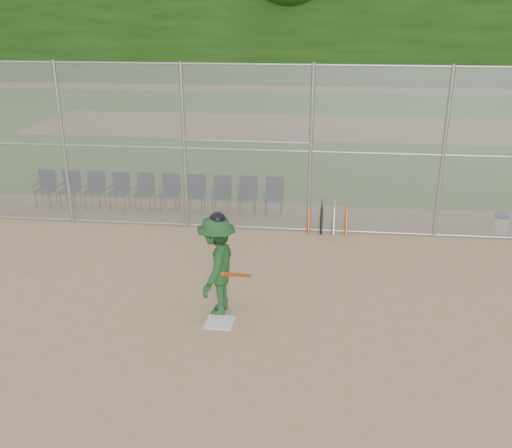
# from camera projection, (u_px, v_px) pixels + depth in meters

# --- Properties ---
(ground) EXTENTS (100.00, 100.00, 0.00)m
(ground) POSITION_uv_depth(u_px,v_px,m) (239.00, 340.00, 9.42)
(ground) COLOR tan
(ground) RESTS_ON ground
(grass_strip) EXTENTS (100.00, 100.00, 0.00)m
(grass_strip) POSITION_uv_depth(u_px,v_px,m) (294.00, 127.00, 26.13)
(grass_strip) COLOR #2D6C20
(grass_strip) RESTS_ON ground
(dirt_patch_far) EXTENTS (24.00, 24.00, 0.00)m
(dirt_patch_far) POSITION_uv_depth(u_px,v_px,m) (294.00, 127.00, 26.13)
(dirt_patch_far) COLOR tan
(dirt_patch_far) RESTS_ON ground
(backstop_fence) EXTENTS (16.09, 0.09, 4.00)m
(backstop_fence) POSITION_uv_depth(u_px,v_px,m) (268.00, 148.00, 13.33)
(backstop_fence) COLOR gray
(backstop_fence) RESTS_ON ground
(home_plate) EXTENTS (0.50, 0.50, 0.02)m
(home_plate) POSITION_uv_depth(u_px,v_px,m) (220.00, 322.00, 9.92)
(home_plate) COLOR silver
(home_plate) RESTS_ON ground
(batter_at_plate) EXTENTS (1.02, 1.40, 1.92)m
(batter_at_plate) POSITION_uv_depth(u_px,v_px,m) (217.00, 265.00, 9.96)
(batter_at_plate) COLOR #1C4620
(batter_at_plate) RESTS_ON ground
(water_cooler) EXTENTS (0.36, 0.36, 0.46)m
(water_cooler) POSITION_uv_depth(u_px,v_px,m) (501.00, 224.00, 13.81)
(water_cooler) COLOR white
(water_cooler) RESTS_ON ground
(spare_bats) EXTENTS (0.96, 0.37, 0.83)m
(spare_bats) POSITION_uv_depth(u_px,v_px,m) (328.00, 217.00, 13.71)
(spare_bats) COLOR #D84C14
(spare_bats) RESTS_ON ground
(chair_0) EXTENTS (0.54, 0.52, 0.96)m
(chair_0) POSITION_uv_depth(u_px,v_px,m) (45.00, 189.00, 15.62)
(chair_0) COLOR #0F1337
(chair_0) RESTS_ON ground
(chair_1) EXTENTS (0.54, 0.52, 0.96)m
(chair_1) POSITION_uv_depth(u_px,v_px,m) (70.00, 190.00, 15.54)
(chair_1) COLOR #0F1337
(chair_1) RESTS_ON ground
(chair_2) EXTENTS (0.54, 0.52, 0.96)m
(chair_2) POSITION_uv_depth(u_px,v_px,m) (94.00, 191.00, 15.47)
(chair_2) COLOR #0F1337
(chair_2) RESTS_ON ground
(chair_3) EXTENTS (0.54, 0.52, 0.96)m
(chair_3) POSITION_uv_depth(u_px,v_px,m) (119.00, 191.00, 15.40)
(chair_3) COLOR #0F1337
(chair_3) RESTS_ON ground
(chair_4) EXTENTS (0.54, 0.52, 0.96)m
(chair_4) POSITION_uv_depth(u_px,v_px,m) (144.00, 192.00, 15.33)
(chair_4) COLOR #0F1337
(chair_4) RESTS_ON ground
(chair_5) EXTENTS (0.54, 0.52, 0.96)m
(chair_5) POSITION_uv_depth(u_px,v_px,m) (170.00, 193.00, 15.25)
(chair_5) COLOR #0F1337
(chair_5) RESTS_ON ground
(chair_6) EXTENTS (0.54, 0.52, 0.96)m
(chair_6) POSITION_uv_depth(u_px,v_px,m) (195.00, 194.00, 15.18)
(chair_6) COLOR #0F1337
(chair_6) RESTS_ON ground
(chair_7) EXTENTS (0.54, 0.52, 0.96)m
(chair_7) POSITION_uv_depth(u_px,v_px,m) (221.00, 195.00, 15.11)
(chair_7) COLOR #0F1337
(chair_7) RESTS_ON ground
(chair_8) EXTENTS (0.54, 0.52, 0.96)m
(chair_8) POSITION_uv_depth(u_px,v_px,m) (248.00, 196.00, 15.04)
(chair_8) COLOR #0F1337
(chair_8) RESTS_ON ground
(chair_9) EXTENTS (0.54, 0.52, 0.96)m
(chair_9) POSITION_uv_depth(u_px,v_px,m) (274.00, 197.00, 14.96)
(chair_9) COLOR #0F1337
(chair_9) RESTS_ON ground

